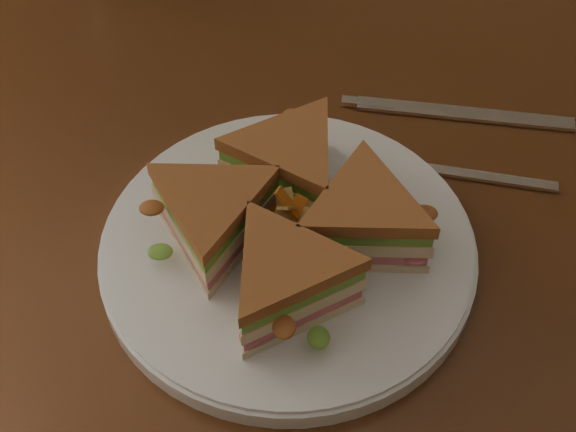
# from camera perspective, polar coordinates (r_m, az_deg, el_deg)

# --- Properties ---
(table) EXTENTS (1.20, 0.80, 0.75)m
(table) POSITION_cam_1_polar(r_m,az_deg,el_deg) (0.77, -0.10, -2.08)
(table) COLOR #361B0C
(table) RESTS_ON ground
(plate) EXTENTS (0.30, 0.30, 0.02)m
(plate) POSITION_cam_1_polar(r_m,az_deg,el_deg) (0.64, 0.00, -2.44)
(plate) COLOR silver
(plate) RESTS_ON table
(sandwich_wedges) EXTENTS (0.26, 0.26, 0.06)m
(sandwich_wedges) POSITION_cam_1_polar(r_m,az_deg,el_deg) (0.61, 0.00, -0.30)
(sandwich_wedges) COLOR beige
(sandwich_wedges) RESTS_ON plate
(crisps_mound) EXTENTS (0.09, 0.09, 0.05)m
(crisps_mound) POSITION_cam_1_polar(r_m,az_deg,el_deg) (0.61, 0.00, -0.55)
(crisps_mound) COLOR #C76419
(crisps_mound) RESTS_ON plate
(spoon) EXTENTS (0.18, 0.06, 0.01)m
(spoon) POSITION_cam_1_polar(r_m,az_deg,el_deg) (0.71, 7.88, 3.72)
(spoon) COLOR silver
(spoon) RESTS_ON table
(knife) EXTENTS (0.21, 0.08, 0.00)m
(knife) POSITION_cam_1_polar(r_m,az_deg,el_deg) (0.77, 11.35, 7.20)
(knife) COLOR silver
(knife) RESTS_ON table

